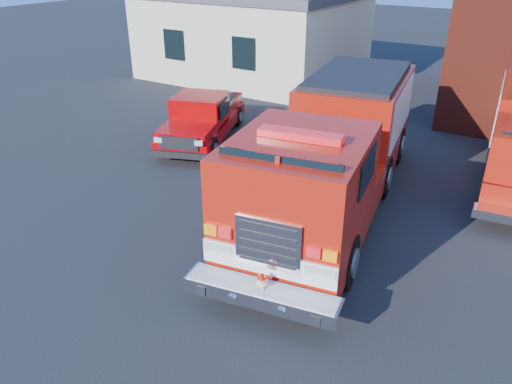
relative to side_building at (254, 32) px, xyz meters
The scene contains 4 objects.
ground 15.96m from the side_building, 55.30° to the right, with size 100.00×100.00×0.00m, color black.
side_building is the anchor object (origin of this frame).
fire_engine 15.13m from the side_building, 49.87° to the right, with size 4.42×10.38×3.10m.
pickup_truck 10.18m from the side_building, 68.18° to the right, with size 3.51×5.52×1.70m.
Camera 1 is at (5.37, -9.80, 6.37)m, focal length 35.00 mm.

